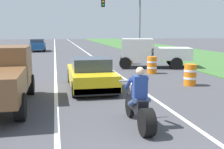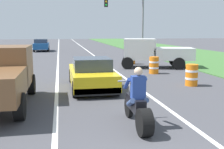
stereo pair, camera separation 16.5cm
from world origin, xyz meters
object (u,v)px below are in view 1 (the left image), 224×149
(motorcycle_with_rider, at_px, (140,106))
(distant_car_far_ahead, at_px, (38,45))
(traffic_light_mast_near, at_px, (127,15))
(construction_barrel_nearest, at_px, (190,75))
(construction_barrel_far, at_px, (129,57))
(pickup_truck_right_shoulder_white, at_px, (151,52))
(sports_car_yellow, at_px, (91,74))
(construction_barrel_mid, at_px, (152,65))

(motorcycle_with_rider, height_order, distant_car_far_ahead, motorcycle_with_rider)
(traffic_light_mast_near, distance_m, construction_barrel_nearest, 14.08)
(construction_barrel_far, bearing_deg, construction_barrel_nearest, -85.94)
(motorcycle_with_rider, xyz_separation_m, traffic_light_mast_near, (4.60, 18.59, 3.36))
(pickup_truck_right_shoulder_white, xyz_separation_m, distant_car_far_ahead, (-8.50, 17.13, -0.33))
(sports_car_yellow, height_order, construction_barrel_nearest, sports_car_yellow)
(sports_car_yellow, xyz_separation_m, traffic_light_mast_near, (5.21, 13.37, 3.32))
(sports_car_yellow, distance_m, construction_barrel_mid, 5.42)
(construction_barrel_far, bearing_deg, traffic_light_mast_near, 76.65)
(traffic_light_mast_near, bearing_deg, sports_car_yellow, -111.29)
(construction_barrel_mid, height_order, distant_car_far_ahead, distant_car_far_ahead)
(construction_barrel_far, distance_m, distant_car_far_ahead, 16.68)
(distant_car_far_ahead, bearing_deg, sports_car_yellow, -81.26)
(sports_car_yellow, relative_size, traffic_light_mast_near, 0.72)
(pickup_truck_right_shoulder_white, height_order, construction_barrel_far, pickup_truck_right_shoulder_white)
(distant_car_far_ahead, bearing_deg, construction_barrel_nearest, -70.76)
(construction_barrel_nearest, relative_size, construction_barrel_mid, 1.00)
(motorcycle_with_rider, xyz_separation_m, pickup_truck_right_shoulder_white, (4.32, 11.26, 0.51))
(pickup_truck_right_shoulder_white, height_order, construction_barrel_mid, pickup_truck_right_shoulder_white)
(construction_barrel_mid, relative_size, construction_barrel_far, 1.00)
(sports_car_yellow, height_order, distant_car_far_ahead, distant_car_far_ahead)
(pickup_truck_right_shoulder_white, height_order, distant_car_far_ahead, pickup_truck_right_shoulder_white)
(construction_barrel_mid, bearing_deg, pickup_truck_right_shoulder_white, 72.04)
(motorcycle_with_rider, distance_m, pickup_truck_right_shoulder_white, 12.07)
(construction_barrel_nearest, bearing_deg, traffic_light_mast_near, 87.53)
(motorcycle_with_rider, distance_m, construction_barrel_far, 13.96)
(motorcycle_with_rider, distance_m, sports_car_yellow, 5.25)
(motorcycle_with_rider, bearing_deg, construction_barrel_far, 75.91)
(motorcycle_with_rider, distance_m, traffic_light_mast_near, 19.44)
(motorcycle_with_rider, relative_size, construction_barrel_far, 2.21)
(construction_barrel_nearest, distance_m, distant_car_far_ahead, 24.84)
(traffic_light_mast_near, bearing_deg, construction_barrel_nearest, -92.47)
(motorcycle_with_rider, height_order, construction_barrel_far, motorcycle_with_rider)
(sports_car_yellow, xyz_separation_m, construction_barrel_mid, (4.12, 3.52, -0.13))
(construction_barrel_nearest, bearing_deg, construction_barrel_mid, 97.52)
(construction_barrel_nearest, bearing_deg, sports_car_yellow, 176.62)
(sports_car_yellow, bearing_deg, motorcycle_with_rider, -83.30)
(construction_barrel_nearest, distance_m, construction_barrel_far, 8.62)
(construction_barrel_nearest, bearing_deg, distant_car_far_ahead, 109.24)
(construction_barrel_nearest, bearing_deg, construction_barrel_far, 94.06)
(traffic_light_mast_near, relative_size, construction_barrel_mid, 6.00)
(traffic_light_mast_near, relative_size, construction_barrel_far, 6.00)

